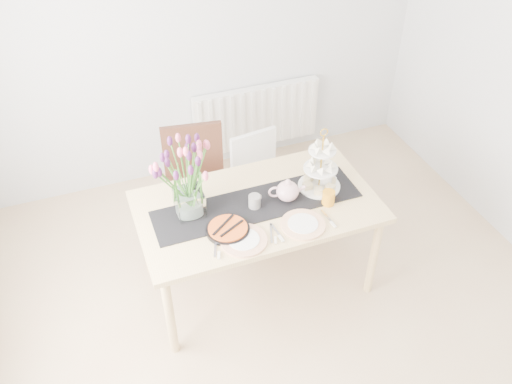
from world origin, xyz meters
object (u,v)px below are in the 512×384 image
object	(u,v)px
dining_table	(257,213)
plate_right	(303,224)
chair_brown	(196,176)
mug_grey	(255,202)
teapot	(287,191)
plate_left	(244,240)
radiator	(257,117)
tart_tin	(228,229)
cake_stand	(320,173)
mug_orange	(328,198)
chair_white	(259,175)
cream_jug	(325,180)
tulip_vase	(186,169)

from	to	relation	value
dining_table	plate_right	bearing A→B (deg)	-55.95
chair_brown	mug_grey	world-z (taller)	chair_brown
dining_table	teapot	bearing A→B (deg)	-7.97
plate_left	radiator	bearing A→B (deg)	66.90
tart_tin	plate_right	size ratio (longest dim) A/B	0.96
teapot	plate_left	xyz separation A→B (m)	(-0.41, -0.27, -0.07)
chair_brown	cake_stand	bearing A→B (deg)	-35.52
plate_right	teapot	bearing A→B (deg)	88.89
cake_stand	mug_orange	size ratio (longest dim) A/B	4.23
plate_left	tart_tin	bearing A→B (deg)	118.11
chair_brown	cake_stand	distance (m)	1.03
chair_white	plate_left	xyz separation A→B (m)	(-0.47, -0.94, 0.30)
cake_stand	plate_right	world-z (taller)	cake_stand
radiator	mug_orange	bearing A→B (deg)	-94.04
chair_brown	tart_tin	world-z (taller)	chair_brown
chair_brown	plate_right	xyz separation A→B (m)	(0.44, -0.99, 0.21)
chair_brown	cake_stand	size ratio (longest dim) A/B	2.19
dining_table	teapot	size ratio (longest dim) A/B	6.57
plate_left	plate_right	size ratio (longest dim) A/B	1.02
cake_stand	plate_left	xyz separation A→B (m)	(-0.67, -0.31, -0.12)
cream_jug	dining_table	bearing A→B (deg)	-160.64
chair_white	mug_grey	distance (m)	0.81
tart_tin	chair_white	bearing A→B (deg)	57.26
dining_table	plate_left	xyz separation A→B (m)	(-0.20, -0.29, 0.08)
chair_brown	tart_tin	distance (m)	0.90
cream_jug	plate_right	xyz separation A→B (m)	(-0.31, -0.32, -0.04)
chair_brown	plate_right	size ratio (longest dim) A/B	3.23
radiator	mug_orange	size ratio (longest dim) A/B	11.83
chair_white	mug_orange	world-z (taller)	mug_orange
chair_white	mug_orange	xyz separation A→B (m)	(0.18, -0.81, 0.34)
tulip_vase	cream_jug	bearing A→B (deg)	-3.13
tart_tin	tulip_vase	bearing A→B (deg)	124.84
radiator	tart_tin	xyz separation A→B (m)	(-0.83, -1.67, 0.32)
dining_table	tart_tin	xyz separation A→B (m)	(-0.27, -0.18, 0.09)
cream_jug	mug_grey	distance (m)	0.54
plate_left	teapot	bearing A→B (deg)	33.23
chair_white	teapot	distance (m)	0.77
cream_jug	mug_orange	world-z (taller)	mug_orange
tulip_vase	teapot	size ratio (longest dim) A/B	2.68
chair_brown	chair_white	world-z (taller)	chair_brown
chair_white	plate_right	distance (m)	0.99
radiator	teapot	bearing A→B (deg)	-103.18
tulip_vase	mug_grey	distance (m)	0.53
teapot	mug_orange	size ratio (longest dim) A/B	2.40
cream_jug	plate_left	size ratio (longest dim) A/B	0.32
chair_white	plate_right	xyz separation A→B (m)	(-0.07, -0.94, 0.30)
tart_tin	cake_stand	bearing A→B (deg)	14.96
tart_tin	chair_brown	bearing A→B (deg)	88.34
chair_brown	plate_left	xyz separation A→B (m)	(0.04, -0.99, 0.21)
tulip_vase	tart_tin	bearing A→B (deg)	-55.16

